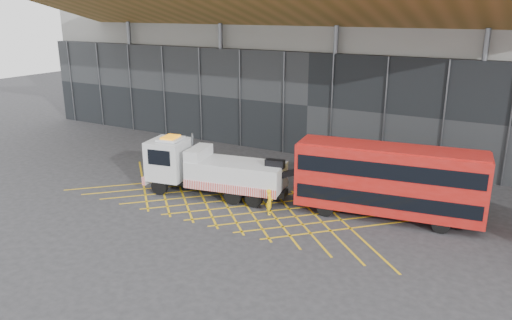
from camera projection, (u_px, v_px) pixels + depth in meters
The scene contains 6 objects.
ground_plane at pixel (202, 196), 30.98m from camera, with size 120.00×120.00×0.00m, color #29292C.
road_markings at pixel (235, 203), 29.84m from camera, with size 21.56×7.16×0.01m.
construction_building at pixel (342, 35), 42.75m from camera, with size 55.00×23.97×18.00m.
recovery_truck at pixel (210, 169), 30.74m from camera, with size 10.41×3.93×3.61m.
bus_towed at pixel (388, 179), 27.17m from camera, with size 10.29×3.74×4.09m.
worker at pixel (269, 202), 28.08m from camera, with size 0.54×0.36×1.49m, color yellow.
Camera 1 is at (17.18, -23.55, 11.22)m, focal length 35.00 mm.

